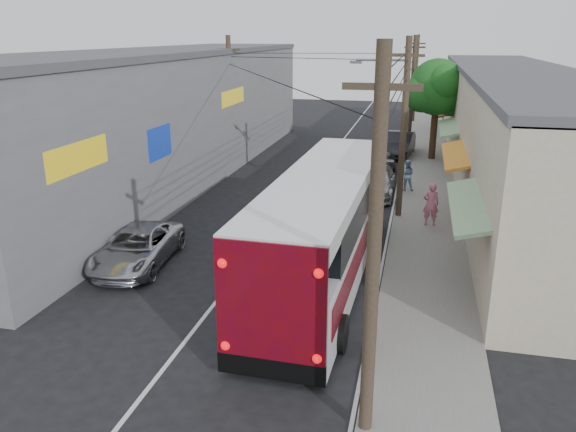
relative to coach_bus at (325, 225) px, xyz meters
The scene contains 13 objects.
ground 6.66m from the coach_bus, 118.09° to the right, with size 120.00×120.00×0.00m, color black.
sidewalk 14.91m from the coach_bus, 76.33° to the left, with size 3.00×80.00×0.12m, color slate.
building_right 18.26m from the coach_bus, 64.00° to the left, with size 7.09×40.00×6.25m.
building_left 16.98m from the coach_bus, 132.91° to the left, with size 7.20×36.00×7.25m.
utility_poles 14.86m from the coach_bus, 89.52° to the left, with size 11.80×45.28×8.00m.
street_tree 20.93m from the coach_bus, 79.26° to the left, with size 4.40×4.00×6.60m.
coach_bus is the anchor object (origin of this frame).
jeepney 6.93m from the coach_bus, behind, with size 2.24×4.87×1.35m, color #B8B9C0.
parked_suv 11.17m from the coach_bus, 85.88° to the left, with size 2.01×4.94×1.43m, color #9C9CA4.
parked_car_mid 15.61m from the coach_bus, 87.06° to the left, with size 1.56×3.89×1.32m, color #2A292F.
parked_car_far 21.46m from the coach_bus, 85.73° to the left, with size 1.72×4.92×1.62m, color black.
pedestrian_near 7.28m from the coach_bus, 60.24° to the left, with size 0.69×0.45×1.90m, color #D36F8B.
pedestrian_far 12.13m from the coach_bus, 78.56° to the left, with size 0.81×0.63×1.66m, color #85A4C2.
Camera 1 is at (5.88, -12.08, 8.08)m, focal length 35.00 mm.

